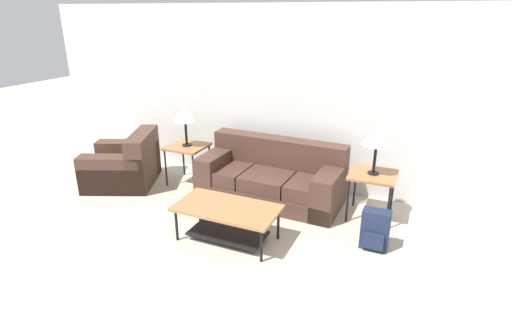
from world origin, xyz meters
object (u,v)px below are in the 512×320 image
Objects in this scene: couch at (271,179)px; side_table_left at (187,149)px; armchair at (124,166)px; backpack at (375,230)px; table_lamp_right at (377,137)px; side_table_right at (373,178)px; table_lamp_left at (185,114)px; coffee_table at (227,215)px.

couch is 1.38m from side_table_left.
armchair reaches higher than backpack.
armchair is at bearing -173.65° from table_lamp_right.
table_lamp_right is at bearing 6.35° from armchair.
armchair is 2.75× the size of backpack.
table_lamp_right is at bearing 63.43° from side_table_right.
backpack is (2.88, -0.71, -0.32)m from side_table_left.
table_lamp_left is 2.72m from table_lamp_right.
armchair is (-2.25, -0.41, -0.01)m from couch.
table_lamp_right is (3.60, 0.40, 0.80)m from armchair.
side_table_left is 2.77m from table_lamp_right.
side_table_right is (1.41, 1.21, 0.23)m from coffee_table.
side_table_left is 1.00× the size of side_table_right.
couch is 3.30× the size of side_table_left.
armchair is at bearing -155.62° from side_table_left.
coffee_table is 1.95× the size of side_table_left.
coffee_table is at bearing -20.25° from armchair.
table_lamp_left is at bearing 116.57° from side_table_left.
coffee_table is at bearing -162.24° from backpack.
table_lamp_right is at bearing 103.09° from backpack.
couch is 1.57m from table_lamp_right.
couch is at bearing 0.45° from side_table_left.
table_lamp_left is 1.00× the size of table_lamp_right.
backpack is (2.88, -0.71, -0.86)m from table_lamp_left.
coffee_table is 1.95× the size of side_table_right.
table_lamp_right is at bearing -0.45° from couch.
table_lamp_left is 3.09m from backpack.
armchair is 2.11× the size of table_lamp_right.
coffee_table is 1.87m from side_table_right.
armchair reaches higher than side_table_left.
side_table_right is at bearing -116.57° from table_lamp_right.
couch reaches higher than side_table_right.
coffee_table is 1.96× the size of table_lamp_right.
table_lamp_right is (1.41, 1.21, 0.77)m from coffee_table.
backpack reaches higher than coffee_table.
side_table_left is at bearing 180.00° from side_table_right.
armchair is 2.09× the size of side_table_right.
side_table_right is 0.79m from backpack.
backpack is at bearing 17.76° from coffee_table.
armchair is at bearing -155.62° from table_lamp_left.
table_lamp_right is (2.72, 0.00, 0.54)m from side_table_left.
table_lamp_left reaches higher than side_table_right.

